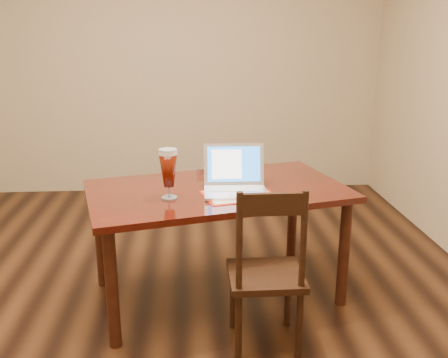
{
  "coord_description": "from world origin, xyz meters",
  "views": [
    {
      "loc": [
        0.3,
        -2.63,
        1.63
      ],
      "look_at": [
        0.49,
        0.11,
        0.81
      ],
      "focal_mm": 40.0,
      "sensor_mm": 36.0,
      "label": 1
    }
  ],
  "objects": [
    {
      "name": "dining_table",
      "position": [
        0.45,
        0.23,
        0.64
      ],
      "size": [
        1.69,
        1.21,
        1.0
      ],
      "rotation": [
        0.0,
        0.0,
        0.25
      ],
      "color": "#480D09",
      "rests_on": "ground"
    },
    {
      "name": "dining_chair",
      "position": [
        0.68,
        -0.32,
        0.43
      ],
      "size": [
        0.39,
        0.37,
        0.91
      ],
      "rotation": [
        0.0,
        0.0,
        0.0
      ],
      "color": "black",
      "rests_on": "ground"
    },
    {
      "name": "ground",
      "position": [
        0.0,
        0.0,
        0.0
      ],
      "size": [
        5.0,
        5.0,
        0.0
      ],
      "primitive_type": "plane",
      "color": "black",
      "rests_on": "ground"
    },
    {
      "name": "room_shell",
      "position": [
        0.0,
        0.0,
        1.76
      ],
      "size": [
        4.51,
        5.01,
        2.71
      ],
      "color": "tan",
      "rests_on": "ground"
    }
  ]
}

